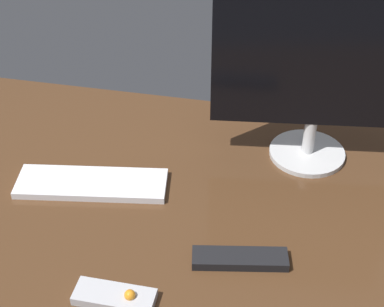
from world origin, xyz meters
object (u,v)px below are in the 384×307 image
keyboard (92,184)px  media_remote (115,297)px  monitor (321,59)px  tv_remote (240,259)px

keyboard → media_remote: media_remote is taller
keyboard → media_remote: size_ratio=2.25×
monitor → keyboard: bearing=-162.4°
monitor → media_remote: 69.62cm
keyboard → tv_remote: (38.22, -16.76, 0.15)cm
media_remote → monitor: bearing=58.6°
keyboard → monitor: bearing=16.0°
keyboard → tv_remote: bearing=-32.7°
monitor → tv_remote: size_ratio=2.52×
monitor → keyboard: size_ratio=1.40×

